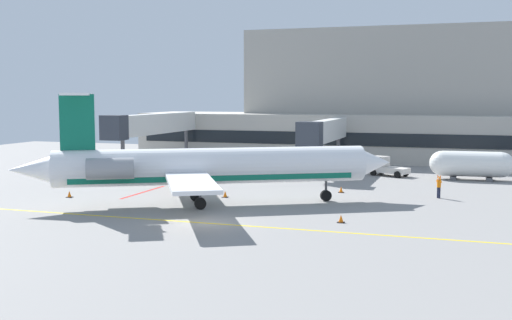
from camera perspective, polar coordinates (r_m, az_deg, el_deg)
The scene contains 13 objects.
ground at distance 43.21m, azimuth -4.56°, elevation -5.70°, with size 120.00×120.00×0.11m.
terminal_building at distance 86.31m, azimuth 11.34°, elevation 4.42°, with size 67.34×12.30×17.43m.
jet_bridge_west at distance 76.77m, azimuth -9.29°, elevation 3.14°, with size 2.40×20.66×6.45m.
jet_bridge_east at distance 71.14m, azimuth 6.16°, elevation 2.54°, with size 2.40×17.65×5.90m.
regional_jet at distance 49.67m, azimuth -4.54°, elevation -0.58°, with size 27.31×20.56×8.75m.
baggage_tug at distance 69.23m, azimuth 11.56°, elevation -0.61°, with size 4.46×3.21×2.04m.
pushback_tractor at distance 62.24m, azimuth -6.10°, elevation -1.24°, with size 3.41×3.05×2.08m.
fuel_tank at distance 67.94m, azimuth 18.74°, elevation -0.35°, with size 8.27×2.81×2.91m.
marshaller at distance 55.20m, azimuth 16.06°, elevation -2.29°, with size 0.53×0.75×1.94m.
safety_cone_alpha at distance 56.69m, azimuth 7.62°, elevation -2.66°, with size 0.47×0.47×0.55m.
safety_cone_bravo at distance 53.67m, azimuth -2.78°, elevation -3.10°, with size 0.47×0.47×0.55m.
safety_cone_charlie at distance 55.83m, azimuth -16.37°, elevation -2.98°, with size 0.47×0.47×0.55m.
safety_cone_delta at distance 43.46m, azimuth 7.62°, elevation -5.26°, with size 0.47×0.47×0.55m.
Camera 1 is at (16.61, -38.94, 8.58)m, focal length 44.66 mm.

